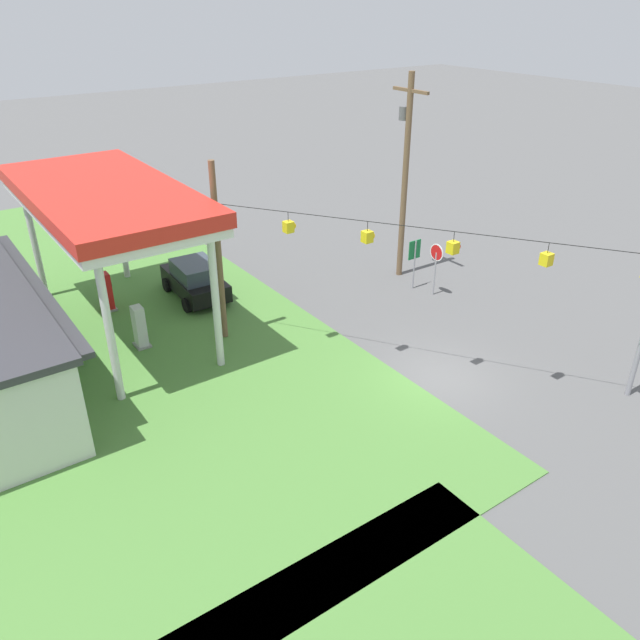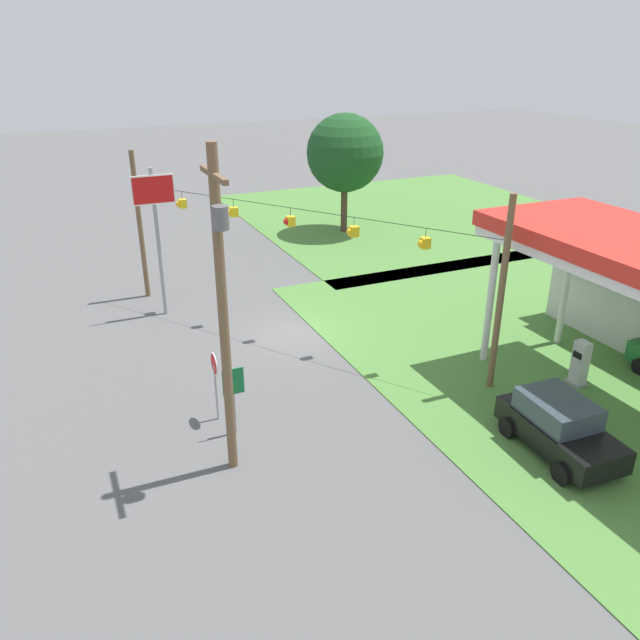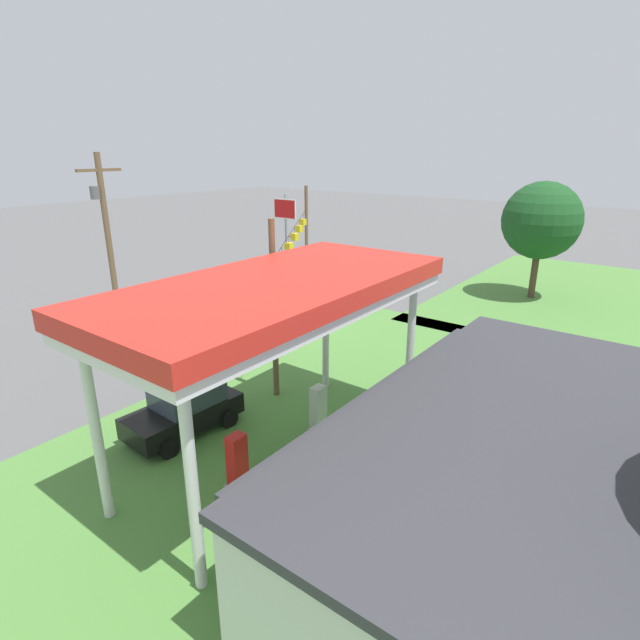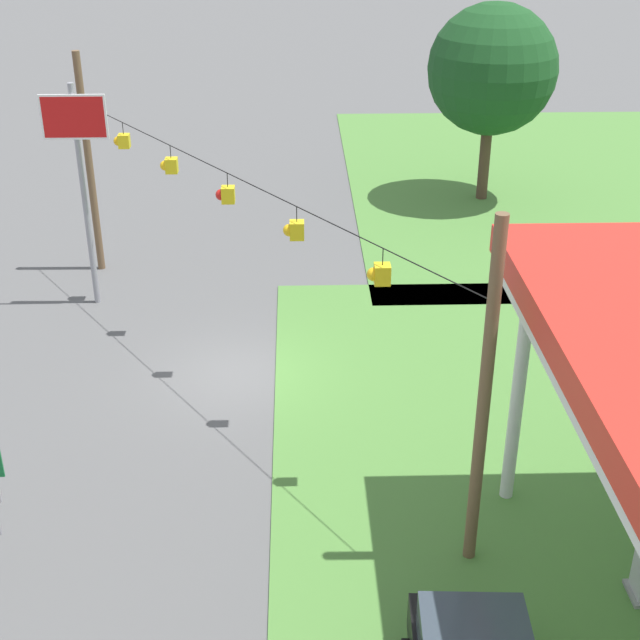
{
  "view_description": "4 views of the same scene",
  "coord_description": "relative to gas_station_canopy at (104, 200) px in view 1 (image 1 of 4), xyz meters",
  "views": [
    {
      "loc": [
        -13.2,
        14.7,
        12.57
      ],
      "look_at": [
        3.82,
        2.67,
        1.55
      ],
      "focal_mm": 35.0,
      "sensor_mm": 36.0,
      "label": 1
    },
    {
      "loc": [
        23.18,
        -9.02,
        11.66
      ],
      "look_at": [
        2.17,
        0.35,
        1.5
      ],
      "focal_mm": 35.0,
      "sensor_mm": 36.0,
      "label": 2
    },
    {
      "loc": [
        20.96,
        17.65,
        9.64
      ],
      "look_at": [
        2.31,
        3.5,
        1.62
      ],
      "focal_mm": 28.0,
      "sensor_mm": 36.0,
      "label": 3
    },
    {
      "loc": [
        20.81,
        1.64,
        12.28
      ],
      "look_at": [
        2.77,
        2.17,
        3.03
      ],
      "focal_mm": 50.0,
      "sensor_mm": 36.0,
      "label": 4
    }
  ],
  "objects": [
    {
      "name": "ground_plane",
      "position": [
        -10.43,
        -8.08,
        -5.54
      ],
      "size": [
        160.0,
        160.0,
        0.0
      ],
      "primitive_type": "plane",
      "color": "#565656"
    },
    {
      "name": "gas_station_canopy",
      "position": [
        0.0,
        0.0,
        0.0
      ],
      "size": [
        11.46,
        5.27,
        6.07
      ],
      "color": "silver",
      "rests_on": "ground"
    },
    {
      "name": "fuel_pump_near",
      "position": [
        -1.98,
        -0.0,
        -4.69
      ],
      "size": [
        0.71,
        0.56,
        1.77
      ],
      "color": "gray",
      "rests_on": "ground"
    },
    {
      "name": "fuel_pump_far",
      "position": [
        1.98,
        -0.0,
        -4.69
      ],
      "size": [
        0.71,
        0.56,
        1.77
      ],
      "color": "gray",
      "rests_on": "ground"
    },
    {
      "name": "car_at_pumps_front",
      "position": [
        0.92,
        -3.76,
        -4.62
      ],
      "size": [
        4.16,
        2.27,
        1.79
      ],
      "rotation": [
        0.0,
        0.0,
        -0.05
      ],
      "color": "black",
      "rests_on": "ground"
    },
    {
      "name": "car_at_pumps_rear",
      "position": [
        -0.19,
        3.76,
        -4.57
      ],
      "size": [
        4.27,
        2.19,
        1.9
      ],
      "rotation": [
        0.0,
        0.0,
        3.17
      ],
      "color": "#1E602D",
      "rests_on": "ground"
    },
    {
      "name": "stop_sign_roadside",
      "position": [
        -5.16,
        -12.91,
        -3.72
      ],
      "size": [
        0.8,
        0.08,
        2.5
      ],
      "rotation": [
        0.0,
        0.0,
        3.14
      ],
      "color": "#99999E",
      "rests_on": "ground"
    },
    {
      "name": "route_sign",
      "position": [
        -4.07,
        -12.61,
        -3.83
      ],
      "size": [
        0.1,
        0.7,
        2.4
      ],
      "color": "gray",
      "rests_on": "ground"
    },
    {
      "name": "utility_pole_main",
      "position": [
        -2.44,
        -13.19,
        -0.2
      ],
      "size": [
        2.2,
        0.44,
        9.53
      ],
      "color": "brown",
      "rests_on": "ground"
    },
    {
      "name": "signal_span_gantry",
      "position": [
        -10.43,
        -8.1,
        -1.5
      ],
      "size": [
        14.77,
        10.24,
        7.24
      ],
      "color": "brown",
      "rests_on": "ground"
    }
  ]
}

